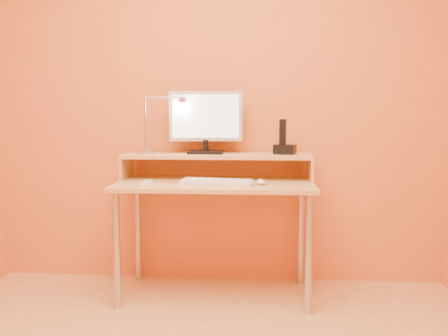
# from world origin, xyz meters

# --- Properties ---
(wall_back) EXTENTS (3.00, 0.04, 2.50)m
(wall_back) POSITION_xyz_m (0.00, 1.50, 1.25)
(wall_back) COLOR #E36B3E
(wall_back) RESTS_ON floor
(desk_leg_fl) EXTENTS (0.04, 0.04, 0.69)m
(desk_leg_fl) POSITION_xyz_m (-0.55, 0.93, 0.35)
(desk_leg_fl) COLOR #AEAEB4
(desk_leg_fl) RESTS_ON floor
(desk_leg_fr) EXTENTS (0.04, 0.04, 0.69)m
(desk_leg_fr) POSITION_xyz_m (0.55, 0.93, 0.35)
(desk_leg_fr) COLOR #AEAEB4
(desk_leg_fr) RESTS_ON floor
(desk_leg_bl) EXTENTS (0.04, 0.04, 0.69)m
(desk_leg_bl) POSITION_xyz_m (-0.55, 1.43, 0.35)
(desk_leg_bl) COLOR #AEAEB4
(desk_leg_bl) RESTS_ON floor
(desk_leg_br) EXTENTS (0.04, 0.04, 0.69)m
(desk_leg_br) POSITION_xyz_m (0.55, 1.43, 0.35)
(desk_leg_br) COLOR #AEAEB4
(desk_leg_br) RESTS_ON floor
(desk_lower) EXTENTS (1.20, 0.60, 0.02)m
(desk_lower) POSITION_xyz_m (0.00, 1.18, 0.71)
(desk_lower) COLOR tan
(desk_lower) RESTS_ON floor
(shelf_riser_left) EXTENTS (0.02, 0.30, 0.14)m
(shelf_riser_left) POSITION_xyz_m (-0.59, 1.33, 0.79)
(shelf_riser_left) COLOR tan
(shelf_riser_left) RESTS_ON desk_lower
(shelf_riser_right) EXTENTS (0.02, 0.30, 0.14)m
(shelf_riser_right) POSITION_xyz_m (0.59, 1.33, 0.79)
(shelf_riser_right) COLOR tan
(shelf_riser_right) RESTS_ON desk_lower
(desk_shelf) EXTENTS (1.20, 0.30, 0.02)m
(desk_shelf) POSITION_xyz_m (0.00, 1.33, 0.87)
(desk_shelf) COLOR tan
(desk_shelf) RESTS_ON desk_lower
(monitor_foot) EXTENTS (0.22, 0.16, 0.02)m
(monitor_foot) POSITION_xyz_m (-0.07, 1.33, 0.89)
(monitor_foot) COLOR black
(monitor_foot) RESTS_ON desk_shelf
(monitor_neck) EXTENTS (0.04, 0.04, 0.07)m
(monitor_neck) POSITION_xyz_m (-0.07, 1.33, 0.93)
(monitor_neck) COLOR black
(monitor_neck) RESTS_ON monitor_foot
(monitor_panel) EXTENTS (0.47, 0.08, 0.32)m
(monitor_panel) POSITION_xyz_m (-0.07, 1.34, 1.12)
(monitor_panel) COLOR #BABABB
(monitor_panel) RESTS_ON monitor_neck
(monitor_back) EXTENTS (0.42, 0.06, 0.27)m
(monitor_back) POSITION_xyz_m (-0.07, 1.36, 1.12)
(monitor_back) COLOR black
(monitor_back) RESTS_ON monitor_panel
(monitor_screen) EXTENTS (0.42, 0.05, 0.27)m
(monitor_screen) POSITION_xyz_m (-0.07, 1.32, 1.12)
(monitor_screen) COLOR silver
(monitor_screen) RESTS_ON monitor_panel
(lamp_base) EXTENTS (0.10, 0.10, 0.02)m
(lamp_base) POSITION_xyz_m (-0.46, 1.30, 0.89)
(lamp_base) COLOR #AEAEB4
(lamp_base) RESTS_ON desk_shelf
(lamp_post) EXTENTS (0.01, 0.01, 0.33)m
(lamp_post) POSITION_xyz_m (-0.46, 1.30, 1.07)
(lamp_post) COLOR #AEAEB4
(lamp_post) RESTS_ON lamp_base
(lamp_arm) EXTENTS (0.24, 0.01, 0.01)m
(lamp_arm) POSITION_xyz_m (-0.34, 1.30, 1.24)
(lamp_arm) COLOR #AEAEB4
(lamp_arm) RESTS_ON lamp_post
(lamp_head) EXTENTS (0.04, 0.04, 0.03)m
(lamp_head) POSITION_xyz_m (-0.22, 1.30, 1.22)
(lamp_head) COLOR #AEAEB4
(lamp_head) RESTS_ON lamp_arm
(lamp_bulb) EXTENTS (0.03, 0.03, 0.00)m
(lamp_bulb) POSITION_xyz_m (-0.22, 1.30, 1.20)
(lamp_bulb) COLOR #FFEAC6
(lamp_bulb) RESTS_ON lamp_head
(phone_dock) EXTENTS (0.15, 0.13, 0.06)m
(phone_dock) POSITION_xyz_m (0.43, 1.33, 0.91)
(phone_dock) COLOR black
(phone_dock) RESTS_ON desk_shelf
(phone_handset) EXTENTS (0.05, 0.04, 0.16)m
(phone_handset) POSITION_xyz_m (0.42, 1.33, 1.02)
(phone_handset) COLOR black
(phone_handset) RESTS_ON phone_dock
(phone_led) EXTENTS (0.01, 0.00, 0.04)m
(phone_led) POSITION_xyz_m (0.48, 1.28, 0.91)
(phone_led) COLOR #3051FE
(phone_led) RESTS_ON phone_dock
(keyboard) EXTENTS (0.44, 0.20, 0.02)m
(keyboard) POSITION_xyz_m (0.02, 1.07, 0.73)
(keyboard) COLOR silver
(keyboard) RESTS_ON desk_lower
(mouse) EXTENTS (0.06, 0.10, 0.03)m
(mouse) POSITION_xyz_m (0.28, 1.09, 0.74)
(mouse) COLOR white
(mouse) RESTS_ON desk_lower
(remote_control) EXTENTS (0.06, 0.19, 0.02)m
(remote_control) POSITION_xyz_m (-0.39, 1.01, 0.73)
(remote_control) COLOR silver
(remote_control) RESTS_ON desk_lower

